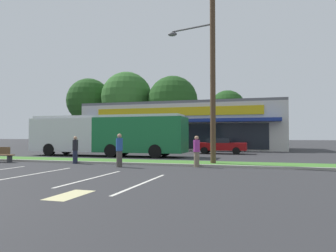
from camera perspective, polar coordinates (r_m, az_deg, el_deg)
name	(u,v)px	position (r m, az deg, el deg)	size (l,w,h in m)	color
grass_median	(117,161)	(19.67, -9.32, -6.35)	(56.00, 2.20, 0.12)	#427A2D
curb_lip	(107,163)	(18.58, -10.97, -6.62)	(56.00, 0.24, 0.12)	#99968C
parking_stripe_1	(37,173)	(14.80, -22.72, -7.98)	(0.12, 4.80, 0.01)	silver
parking_stripe_2	(92,178)	(12.56, -13.64, -9.21)	(0.12, 4.80, 0.01)	silver
parking_stripe_3	(143,183)	(10.96, -4.66, -10.36)	(0.12, 4.80, 0.01)	silver
lot_arrow	(70,195)	(9.24, -17.40, -11.90)	(0.70, 1.60, 0.01)	beige
storefront_building	(185,127)	(39.82, 3.19, -0.10)	(23.83, 11.52, 5.58)	beige
tree_far_left	(89,101)	(55.84, -14.19, 4.49)	(7.65, 7.65, 11.50)	#473323
tree_left	(127,97)	(51.22, -7.53, 5.22)	(8.15, 8.15, 11.94)	#473323
tree_mid_left	(173,101)	(48.00, 0.87, 4.59)	(7.62, 7.62, 10.77)	#473323
tree_mid	(227,109)	(49.88, 10.78, 3.13)	(5.69, 5.69, 8.73)	#473323
utility_pole	(211,61)	(18.11, 7.76, 11.70)	(3.16, 2.36, 11.00)	#4C3826
city_bus	(107,134)	(25.68, -11.09, -1.45)	(12.99, 2.70, 3.25)	#196638
bus_stop_bench	(1,154)	(21.93, -28.16, -4.53)	(1.60, 0.45, 0.95)	brown
car_0	(88,144)	(33.25, -14.38, -3.13)	(4.58, 2.02, 1.60)	black
car_2	(221,146)	(28.73, 9.58, -3.54)	(4.49, 1.89, 1.40)	maroon
pedestrian_near_bench	(119,150)	(16.58, -8.85, -4.39)	(0.35, 0.35, 1.75)	#47423D
pedestrian_by_pole	(197,151)	(16.47, 5.23, -4.61)	(0.33, 0.33, 1.63)	#726651
pedestrian_far	(75,150)	(19.25, -16.54, -4.18)	(0.32, 0.32, 1.60)	#1E2338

